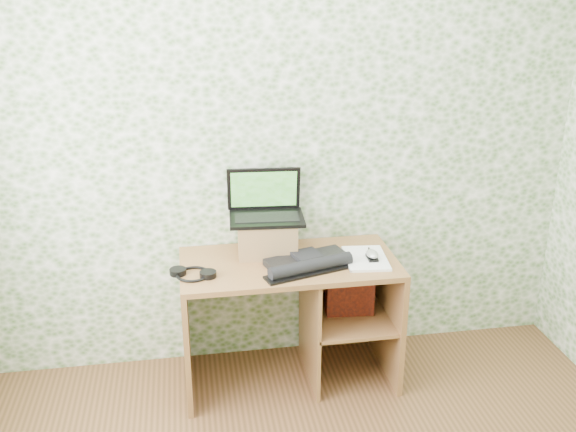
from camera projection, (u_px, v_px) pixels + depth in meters
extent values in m
plane|color=white|center=(280.00, 151.00, 3.64)|extent=(3.50, 0.00, 3.50)
cube|color=brown|center=(289.00, 264.00, 3.55)|extent=(1.20, 0.60, 0.03)
cube|color=brown|center=(186.00, 332.00, 3.60)|extent=(0.03, 0.60, 0.72)
cube|color=brown|center=(387.00, 314.00, 3.78)|extent=(0.03, 0.60, 0.72)
cube|color=brown|center=(309.00, 321.00, 3.71)|extent=(0.02, 0.56, 0.72)
cube|color=brown|center=(349.00, 315.00, 3.74)|extent=(0.46, 0.56, 0.02)
cube|color=brown|center=(338.00, 295.00, 4.01)|extent=(0.48, 0.02, 0.72)
cube|color=brown|center=(267.00, 236.00, 3.63)|extent=(0.35, 0.30, 0.20)
cube|color=black|center=(267.00, 218.00, 3.59)|extent=(0.43, 0.31, 0.02)
cube|color=black|center=(267.00, 217.00, 3.58)|extent=(0.37, 0.18, 0.00)
cube|color=black|center=(264.00, 189.00, 3.65)|extent=(0.42, 0.10, 0.26)
cube|color=#1F5217|center=(264.00, 189.00, 3.64)|extent=(0.38, 0.08, 0.22)
cube|color=black|center=(307.00, 260.00, 3.52)|extent=(0.49, 0.29, 0.04)
cube|color=black|center=(307.00, 258.00, 3.52)|extent=(0.18, 0.18, 0.06)
cylinder|color=black|center=(311.00, 266.00, 3.41)|extent=(0.48, 0.21, 0.07)
cube|color=black|center=(311.00, 272.00, 3.41)|extent=(0.53, 0.25, 0.01)
torus|color=black|center=(193.00, 274.00, 3.38)|extent=(0.23, 0.23, 0.02)
cylinder|color=black|center=(178.00, 272.00, 3.39)|extent=(0.09, 0.09, 0.03)
cylinder|color=black|center=(208.00, 274.00, 3.36)|extent=(0.09, 0.09, 0.03)
cube|color=white|center=(366.00, 258.00, 3.57)|extent=(0.26, 0.34, 0.02)
ellipsoid|color=silver|center=(372.00, 256.00, 3.54)|extent=(0.07, 0.11, 0.04)
cylinder|color=black|center=(369.00, 253.00, 3.60)|extent=(0.05, 0.15, 0.01)
cube|color=maroon|center=(350.00, 288.00, 3.67)|extent=(0.28, 0.11, 0.33)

